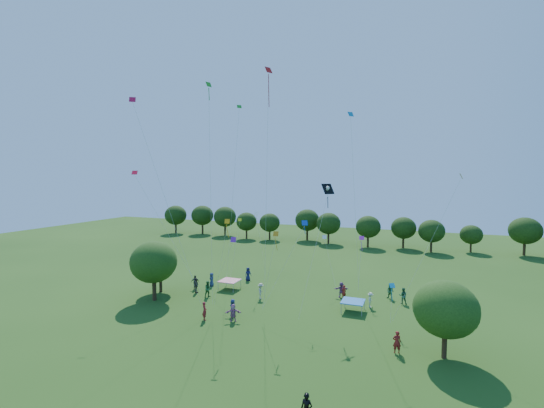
# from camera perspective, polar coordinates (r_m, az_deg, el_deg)

# --- Properties ---
(ground) EXTENTS (160.00, 160.00, 0.00)m
(ground) POSITION_cam_1_polar(r_m,az_deg,el_deg) (25.17, -13.31, -28.30)
(ground) COLOR #2A5018
(near_tree_west) EXTENTS (5.02, 5.02, 6.52)m
(near_tree_west) POSITION_cam_1_polar(r_m,az_deg,el_deg) (42.15, -18.07, -8.65)
(near_tree_west) COLOR #422B19
(near_tree_west) RESTS_ON ground
(near_tree_north) EXTENTS (3.62, 3.62, 4.86)m
(near_tree_north) POSITION_cam_1_polar(r_m,az_deg,el_deg) (45.09, -17.12, -9.12)
(near_tree_north) COLOR #422B19
(near_tree_north) RESTS_ON ground
(near_tree_east) EXTENTS (4.64, 4.64, 5.84)m
(near_tree_east) POSITION_cam_1_polar(r_m,az_deg,el_deg) (30.81, 25.59, -14.64)
(near_tree_east) COLOR #422B19
(near_tree_east) RESTS_ON ground
(treeline) EXTENTS (88.01, 8.77, 6.77)m
(treeline) POSITION_cam_1_polar(r_m,az_deg,el_deg) (74.70, 10.42, -3.06)
(treeline) COLOR #422B19
(treeline) RESTS_ON ground
(tent_red_stripe) EXTENTS (2.20, 2.20, 1.10)m
(tent_red_stripe) POSITION_cam_1_polar(r_m,az_deg,el_deg) (45.01, -6.67, -11.86)
(tent_red_stripe) COLOR red
(tent_red_stripe) RESTS_ON ground
(tent_blue) EXTENTS (2.20, 2.20, 1.10)m
(tent_blue) POSITION_cam_1_polar(r_m,az_deg,el_deg) (38.61, 12.59, -14.69)
(tent_blue) COLOR #1C65B6
(tent_blue) RESTS_ON ground
(crowd_person_0) EXTENTS (0.76, 0.95, 1.69)m
(crowd_person_0) POSITION_cam_1_polar(r_m,az_deg,el_deg) (46.53, -9.45, -11.60)
(crowd_person_0) COLOR navy
(crowd_person_0) RESTS_ON ground
(crowd_person_1) EXTENTS (0.77, 0.75, 1.75)m
(crowd_person_1) POSITION_cam_1_polar(r_m,az_deg,el_deg) (36.31, -10.54, -16.17)
(crowd_person_1) COLOR maroon
(crowd_person_1) RESTS_ON ground
(crowd_person_2) EXTENTS (0.93, 0.72, 1.68)m
(crowd_person_2) POSITION_cam_1_polar(r_m,az_deg,el_deg) (43.44, 18.06, -12.91)
(crowd_person_2) COLOR #275C34
(crowd_person_2) RESTS_ON ground
(crowd_person_3) EXTENTS (0.53, 1.06, 1.58)m
(crowd_person_3) POSITION_cam_1_polar(r_m,az_deg,el_deg) (40.22, 15.19, -14.33)
(crowd_person_3) COLOR beige
(crowd_person_3) RESTS_ON ground
(crowd_person_4) EXTENTS (1.07, 0.94, 1.69)m
(crowd_person_4) POSITION_cam_1_polar(r_m,az_deg,el_deg) (45.76, -11.98, -11.91)
(crowd_person_4) COLOR #3C3630
(crowd_person_4) RESTS_ON ground
(crowd_person_5) EXTENTS (1.72, 1.13, 1.73)m
(crowd_person_5) POSITION_cam_1_polar(r_m,az_deg,el_deg) (42.64, 10.84, -13.06)
(crowd_person_5) COLOR #7E4C82
(crowd_person_5) RESTS_ON ground
(crowd_person_6) EXTENTS (0.43, 0.79, 1.60)m
(crowd_person_6) POSITION_cam_1_polar(r_m,az_deg,el_deg) (37.12, -6.17, -15.79)
(crowd_person_6) COLOR navy
(crowd_person_6) RESTS_ON ground
(crowd_person_7) EXTENTS (0.68, 0.68, 1.57)m
(crowd_person_7) POSITION_cam_1_polar(r_m,az_deg,el_deg) (42.18, 11.20, -13.38)
(crowd_person_7) COLOR maroon
(crowd_person_7) RESTS_ON ground
(crowd_person_8) EXTENTS (0.96, 1.01, 1.84)m
(crowd_person_8) POSITION_cam_1_polar(r_m,az_deg,el_deg) (42.59, -9.97, -13.00)
(crowd_person_8) COLOR #29602E
(crowd_person_8) RESTS_ON ground
(crowd_person_9) EXTENTS (0.85, 1.25, 1.76)m
(crowd_person_9) POSITION_cam_1_polar(r_m,az_deg,el_deg) (41.41, -1.78, -13.50)
(crowd_person_9) COLOR #B7AA93
(crowd_person_9) RESTS_ON ground
(crowd_person_10) EXTENTS (0.60, 1.07, 1.74)m
(crowd_person_10) POSITION_cam_1_polar(r_m,az_deg,el_deg) (44.27, -11.82, -12.42)
(crowd_person_10) COLOR #3D3731
(crowd_person_10) RESTS_ON ground
(crowd_person_11) EXTENTS (1.61, 1.13, 1.63)m
(crowd_person_11) POSITION_cam_1_polar(r_m,az_deg,el_deg) (35.67, -6.11, -16.61)
(crowd_person_11) COLOR #A25F8A
(crowd_person_11) RESTS_ON ground
(crowd_person_12) EXTENTS (0.90, 0.95, 1.73)m
(crowd_person_12) POSITION_cam_1_polar(r_m,az_deg,el_deg) (48.36, -3.78, -10.91)
(crowd_person_12) COLOR #1A1C4C
(crowd_person_12) RESTS_ON ground
(crowd_person_13) EXTENTS (0.74, 0.59, 1.74)m
(crowd_person_13) POSITION_cam_1_polar(r_m,az_deg,el_deg) (31.29, 18.99, -19.80)
(crowd_person_13) COLOR maroon
(crowd_person_13) RESTS_ON ground
(crowd_person_14) EXTENTS (0.88, 0.52, 1.72)m
(crowd_person_14) POSITION_cam_1_polar(r_m,az_deg,el_deg) (42.34, 19.86, -13.38)
(crowd_person_14) COLOR #245537
(crowd_person_14) RESTS_ON ground
(pirate_kite) EXTENTS (1.54, 7.51, 11.53)m
(pirate_kite) POSITION_cam_1_polar(r_m,az_deg,el_deg) (36.72, 8.67, 2.06)
(pirate_kite) COLOR black
(red_high_kite) EXTENTS (0.65, 2.13, 22.65)m
(red_high_kite) POSITION_cam_1_polar(r_m,az_deg,el_deg) (35.49, -0.65, 13.76)
(red_high_kite) COLOR red
(small_kite_0) EXTENTS (6.34, 2.08, 19.68)m
(small_kite_0) POSITION_cam_1_polar(r_m,az_deg,el_deg) (36.31, -18.64, 7.81)
(small_kite_0) COLOR red
(small_kite_1) EXTENTS (2.71, 1.99, 8.56)m
(small_kite_1) POSITION_cam_1_polar(r_m,az_deg,el_deg) (32.55, -7.42, -5.49)
(small_kite_1) COLOR orange
(small_kite_2) EXTENTS (1.87, 0.85, 7.42)m
(small_kite_2) POSITION_cam_1_polar(r_m,az_deg,el_deg) (42.77, -5.40, -4.50)
(small_kite_2) COLOR #C6CB12
(small_kite_3) EXTENTS (0.43, 0.74, 20.79)m
(small_kite_3) POSITION_cam_1_polar(r_m,az_deg,el_deg) (34.25, -9.75, 9.36)
(small_kite_3) COLOR #26941B
(small_kite_4) EXTENTS (0.56, 1.95, 2.88)m
(small_kite_4) POSITION_cam_1_polar(r_m,az_deg,el_deg) (34.30, 18.30, -12.73)
(small_kite_4) COLOR #1387C2
(small_kite_5) EXTENTS (0.59, 2.43, 5.63)m
(small_kite_5) POSITION_cam_1_polar(r_m,az_deg,el_deg) (41.72, 13.83, -6.23)
(small_kite_5) COLOR purple
(small_kite_6) EXTENTS (0.59, 2.98, 8.06)m
(small_kite_6) POSITION_cam_1_polar(r_m,az_deg,el_deg) (43.97, -2.28, -2.98)
(small_kite_6) COLOR white
(small_kite_7) EXTENTS (1.17, 2.25, 18.73)m
(small_kite_7) POSITION_cam_1_polar(r_m,az_deg,el_deg) (38.17, 12.55, 6.87)
(small_kite_7) COLOR #0B7AAE
(small_kite_8) EXTENTS (6.51, 2.86, 12.88)m
(small_kite_8) POSITION_cam_1_polar(r_m,az_deg,el_deg) (40.17, -18.80, 0.90)
(small_kite_8) COLOR red
(small_kite_9) EXTENTS (5.31, 3.25, 12.52)m
(small_kite_9) POSITION_cam_1_polar(r_m,az_deg,el_deg) (34.15, 25.57, -0.80)
(small_kite_9) COLOR orange
(small_kite_10) EXTENTS (2.08, 1.43, 7.50)m
(small_kite_10) POSITION_cam_1_polar(r_m,az_deg,el_deg) (31.99, 0.26, -6.89)
(small_kite_10) COLOR orange
(small_kite_11) EXTENTS (1.74, 1.19, 20.71)m
(small_kite_11) POSITION_cam_1_polar(r_m,az_deg,el_deg) (43.75, -5.70, 7.79)
(small_kite_11) COLOR #198E1B
(small_kite_12) EXTENTS (3.36, 3.75, 8.01)m
(small_kite_12) POSITION_cam_1_polar(r_m,az_deg,el_deg) (35.15, 4.25, -4.97)
(small_kite_12) COLOR #1241BD
(small_kite_13) EXTENTS (2.89, 0.53, 5.66)m
(small_kite_13) POSITION_cam_1_polar(r_m,az_deg,el_deg) (40.33, -6.39, -6.35)
(small_kite_13) COLOR purple
(small_kite_14) EXTENTS (2.20, 2.74, 5.26)m
(small_kite_14) POSITION_cam_1_polar(r_m,az_deg,el_deg) (43.73, 8.47, -6.22)
(small_kite_14) COLOR white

